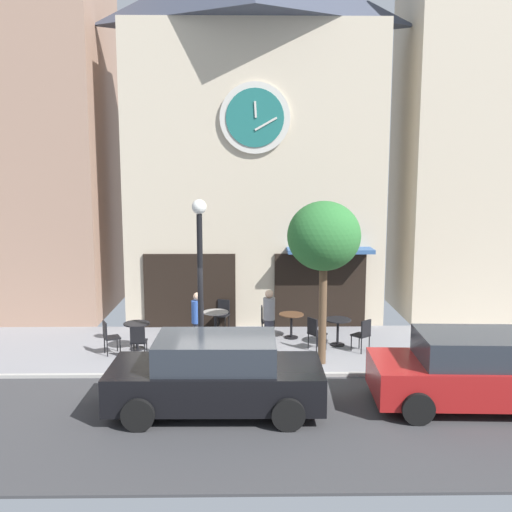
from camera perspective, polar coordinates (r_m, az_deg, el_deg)
name	(u,v)px	position (r m, az deg, el deg)	size (l,w,h in m)	color
ground_plane	(227,382)	(13.89, -2.81, -12.23)	(25.36, 9.46, 0.13)	gray
clock_building	(254,130)	(19.03, -0.15, 12.23)	(8.07, 3.96, 11.78)	beige
neighbor_building_left	(19,121)	(21.44, -22.18, 12.14)	(5.82, 4.57, 12.91)	#9E7A66
neighbor_building_right	(485,137)	(21.04, 21.48, 10.78)	(5.40, 3.62, 11.83)	beige
street_lamp	(200,283)	(14.38, -5.48, -2.64)	(0.36, 0.36, 4.17)	black
street_tree	(324,237)	(14.42, 6.67, 1.81)	(1.82, 1.64, 4.13)	brown
cafe_table_near_curb	(137,331)	(16.33, -11.59, -7.17)	(0.71, 0.71, 0.73)	black
cafe_table_near_door	(216,319)	(17.16, -3.95, -6.13)	(0.74, 0.74, 0.76)	black
cafe_table_rightmost	(291,321)	(17.05, 3.48, -6.35)	(0.72, 0.72, 0.72)	black
cafe_table_leftmost	(338,326)	(16.50, 8.02, -6.84)	(0.73, 0.73, 0.75)	black
cafe_chair_left_end	(265,319)	(17.19, 0.90, -6.16)	(0.40, 0.40, 0.90)	black
cafe_chair_corner	(363,333)	(16.02, 10.44, -7.42)	(0.56, 0.56, 0.90)	black
cafe_chair_near_lamp	(223,312)	(17.98, -3.28, -5.50)	(0.51, 0.51, 0.90)	black
cafe_chair_near_tree	(109,335)	(16.05, -14.22, -7.51)	(0.53, 0.53, 0.90)	black
cafe_chair_mid_row	(138,339)	(15.50, -11.45, -8.01)	(0.41, 0.41, 0.90)	black
cafe_chair_by_entrance	(315,331)	(16.01, 5.80, -7.32)	(0.56, 0.56, 0.90)	black
pedestrian_grey	(269,319)	(15.85, 1.29, -6.19)	(0.36, 0.36, 1.67)	#2D2D38
pedestrian_blue	(198,322)	(15.61, -5.73, -6.47)	(0.40, 0.40, 1.67)	#2D2D38
parked_car_black	(216,375)	(12.09, -3.93, -11.55)	(4.32, 2.05, 1.55)	black
parked_car_red	(477,371)	(13.10, 20.83, -10.49)	(4.37, 2.17, 1.55)	maroon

